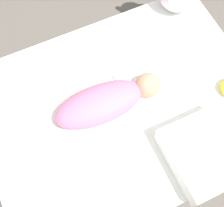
{
  "coord_description": "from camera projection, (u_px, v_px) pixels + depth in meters",
  "views": [
    {
      "loc": [
        -0.3,
        -0.52,
        1.62
      ],
      "look_at": [
        -0.06,
        0.02,
        0.28
      ],
      "focal_mm": 50.0,
      "sensor_mm": 36.0,
      "label": 1
    }
  ],
  "objects": [
    {
      "name": "burp_cloth",
      "position": [
        143.0,
        80.0,
        1.56
      ],
      "size": [
        0.25,
        0.17,
        0.02
      ],
      "color": "white",
      "rests_on": "bed_mattress"
    },
    {
      "name": "bed_mattress",
      "position": [
        123.0,
        115.0,
        1.62
      ],
      "size": [
        1.35,
        1.03,
        0.23
      ],
      "color": "white",
      "rests_on": "ground_plane"
    },
    {
      "name": "swaddled_baby",
      "position": [
        107.0,
        101.0,
        1.45
      ],
      "size": [
        0.53,
        0.21,
        0.13
      ],
      "rotation": [
        0.0,
        0.0,
        6.26
      ],
      "color": "pink",
      "rests_on": "bed_mattress"
    },
    {
      "name": "pillow",
      "position": [
        205.0,
        154.0,
        1.36
      ],
      "size": [
        0.31,
        0.34,
        0.11
      ],
      "color": "white",
      "rests_on": "bed_mattress"
    },
    {
      "name": "ground_plane",
      "position": [
        123.0,
        122.0,
        1.73
      ],
      "size": [
        12.0,
        12.0,
        0.0
      ],
      "primitive_type": "plane",
      "color": "#514C47"
    }
  ]
}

